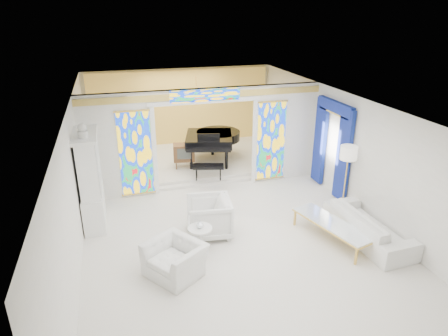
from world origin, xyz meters
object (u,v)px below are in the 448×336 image
object	(u,v)px
armchair_left	(175,259)
coffee_table	(332,224)
sofa	(368,226)
grand_piano	(213,138)
china_cabinet	(91,181)
armchair_right	(209,217)
tv_console	(184,153)

from	to	relation	value
armchair_left	coffee_table	distance (m)	3.74
sofa	grand_piano	xyz separation A→B (m)	(-2.28, 5.63, 0.60)
armchair_left	coffee_table	world-z (taller)	armchair_left
armchair_left	grand_piano	bearing A→B (deg)	123.18
china_cabinet	armchair_right	bearing A→B (deg)	-26.41
china_cabinet	armchair_left	distance (m)	3.17
armchair_right	tv_console	bearing A→B (deg)	-174.99
armchair_left	tv_console	xyz separation A→B (m)	(1.21, 5.30, 0.34)
armchair_right	sofa	distance (m)	3.75
china_cabinet	armchair_left	world-z (taller)	china_cabinet
china_cabinet	armchair_right	distance (m)	3.03
armchair_right	coffee_table	world-z (taller)	armchair_right
grand_piano	tv_console	size ratio (longest dim) A/B	3.80
tv_console	sofa	bearing A→B (deg)	-48.91
coffee_table	grand_piano	world-z (taller)	grand_piano
grand_piano	tv_console	xyz separation A→B (m)	(-1.10, -0.40, -0.26)
coffee_table	tv_console	world-z (taller)	tv_console
armchair_left	armchair_right	size ratio (longest dim) A/B	1.07
armchair_right	sofa	size ratio (longest dim) A/B	0.42
sofa	armchair_right	bearing A→B (deg)	67.95
china_cabinet	grand_piano	bearing A→B (deg)	38.35
armchair_left	coffee_table	bearing A→B (deg)	59.14
china_cabinet	tv_console	xyz separation A→B (m)	(2.79, 2.68, -0.48)
grand_piano	china_cabinet	bearing A→B (deg)	-126.57
coffee_table	grand_piano	bearing A→B (deg)	104.75
china_cabinet	coffee_table	distance (m)	5.87
armchair_left	sofa	bearing A→B (deg)	55.98
tv_console	armchair_left	bearing A→B (deg)	-94.54
armchair_right	coffee_table	bearing A→B (deg)	75.85
grand_piano	coffee_table	bearing A→B (deg)	-60.17
china_cabinet	armchair_left	xyz separation A→B (m)	(1.59, -2.62, -0.81)
sofa	tv_console	size ratio (longest dim) A/B	3.07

